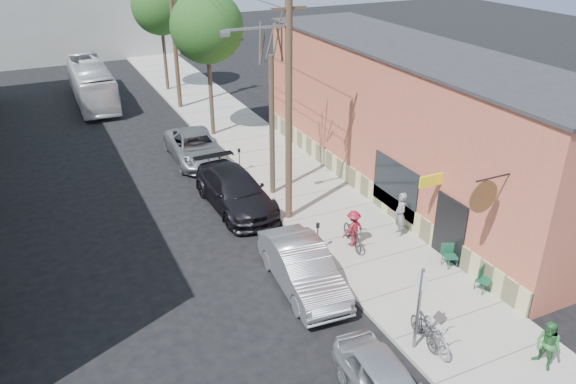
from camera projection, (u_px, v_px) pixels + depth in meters
name	position (u px, v px, depth m)	size (l,w,h in m)	color
ground	(279.00, 289.00, 19.64)	(120.00, 120.00, 0.00)	black
sidewalk	(266.00, 158.00, 30.15)	(4.50, 58.00, 0.15)	#A5A499
cafe_building	(412.00, 121.00, 25.67)	(6.60, 20.20, 6.61)	#BB5C45
sign_post	(419.00, 302.00, 16.05)	(0.07, 0.45, 2.80)	slate
parking_meter_near	(318.00, 233.00, 21.22)	(0.14, 0.14, 1.24)	slate
parking_meter_far	(239.00, 156.00, 27.97)	(0.14, 0.14, 1.24)	slate
utility_pole_near	(287.00, 98.00, 21.74)	(3.57, 0.28, 10.00)	#503A28
utility_pole_far	(174.00, 28.00, 35.68)	(1.80, 0.28, 10.00)	#503A28
tree_bare	(272.00, 127.00, 24.81)	(0.24, 0.24, 6.39)	#44392C
tree_leafy_mid	(207.00, 27.00, 30.57)	(4.02, 4.02, 8.18)	#44392C
tree_leafy_far	(160.00, 6.00, 39.29)	(4.02, 4.02, 7.94)	#44392C
patio_chair_a	(450.00, 256.00, 20.49)	(0.50, 0.50, 0.88)	#144830
patio_chair_b	(484.00, 280.00, 19.12)	(0.50, 0.50, 0.88)	#144830
patron_grey	(400.00, 214.00, 22.34)	(0.67, 0.44, 1.85)	gray
patron_green	(548.00, 346.00, 15.73)	(0.75, 0.58, 1.54)	#2A6B31
cyclist	(353.00, 228.00, 21.69)	(0.96, 0.55, 1.49)	maroon
cyclist_bike	(353.00, 234.00, 21.80)	(0.66, 1.89, 0.99)	black
parked_bike_a	(424.00, 329.00, 16.81)	(0.43, 1.53, 0.92)	black
parked_bike_b	(433.00, 330.00, 16.70)	(0.69, 1.98, 1.04)	gray
car_1	(303.00, 268.00, 19.42)	(1.71, 4.89, 1.61)	#A5A7AC
car_2	(235.00, 191.00, 24.83)	(2.30, 5.66, 1.64)	black
car_3	(195.00, 147.00, 29.73)	(2.47, 5.35, 1.49)	#96979C
bus	(91.00, 83.00, 38.82)	(2.30, 9.81, 2.73)	white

